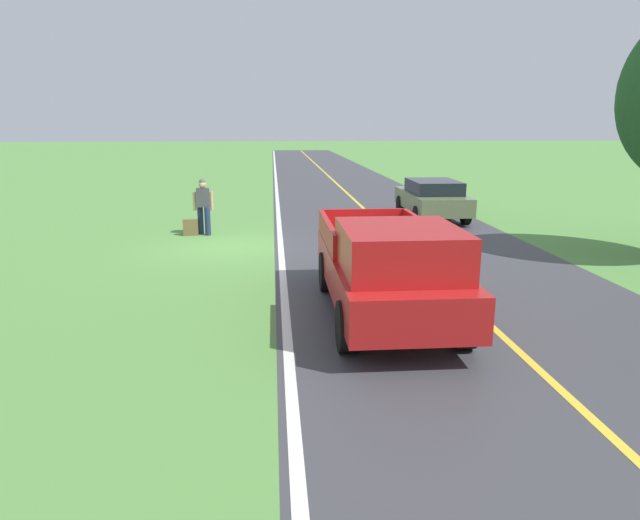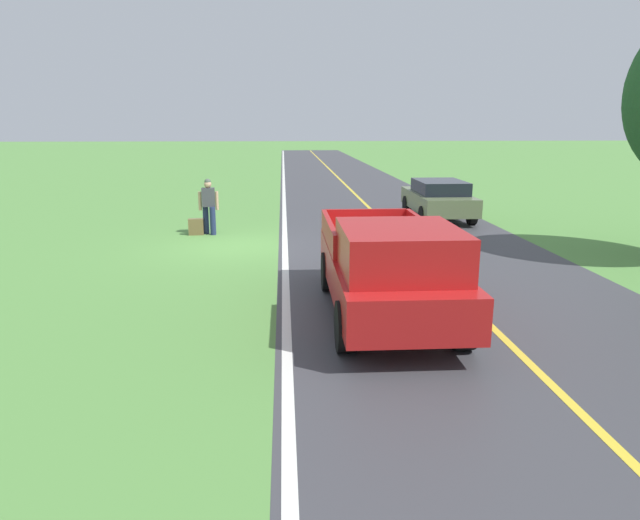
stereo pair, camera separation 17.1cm
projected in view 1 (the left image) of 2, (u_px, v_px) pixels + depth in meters
The scene contains 8 objects.
ground_plane at pixel (235, 247), 16.03m from camera, with size 200.00×200.00×0.00m, color #568E42.
road_surface at pixel (402, 244), 16.41m from camera, with size 7.41×120.00×0.00m, color #3D3D42.
lane_edge_line at pixel (281, 246), 16.13m from camera, with size 0.16×117.60×0.00m, color silver.
lane_centre_line at pixel (402, 244), 16.41m from camera, with size 0.14×117.60×0.00m, color gold.
hitchhiker_walking at pixel (203, 203), 17.61m from camera, with size 0.62×0.51×1.75m.
suitcase_carried at pixel (191, 227), 17.63m from camera, with size 0.20×0.46×0.51m, color brown.
pickup_truck_passing at pixel (388, 266), 9.91m from camera, with size 2.11×5.40×1.82m.
sedan_near_oncoming at pixel (432, 198), 20.71m from camera, with size 1.96×4.42×1.41m.
Camera 1 is at (-1.11, 15.81, 3.40)m, focal length 31.74 mm.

